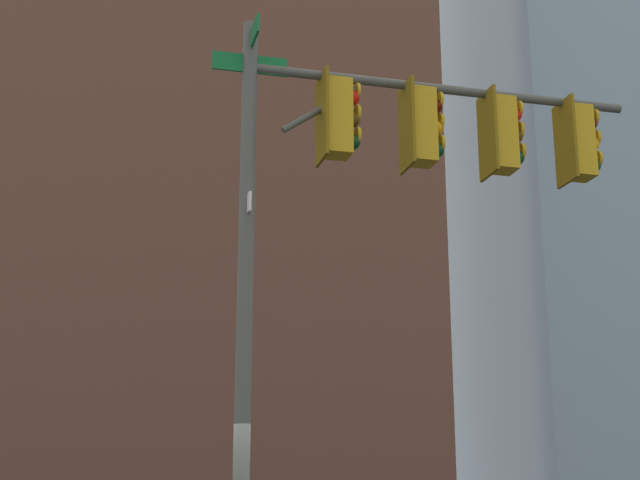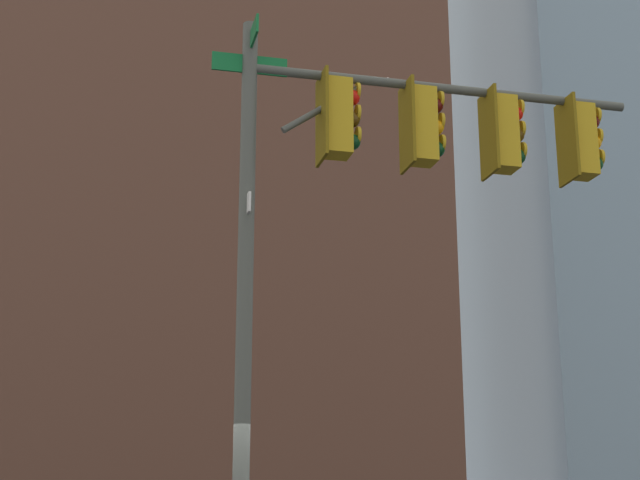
# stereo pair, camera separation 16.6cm
# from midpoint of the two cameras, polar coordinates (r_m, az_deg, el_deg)

# --- Properties ---
(signal_pole_assembly) EXTENTS (5.59, 1.17, 7.46)m
(signal_pole_assembly) POSITION_cam_midpoint_polar(r_m,az_deg,el_deg) (12.33, 4.60, 4.09)
(signal_pole_assembly) COLOR #4C514C
(signal_pole_assembly) RESTS_ON ground_plane
(building_brick_nearside) EXTENTS (21.02, 15.51, 39.77)m
(building_brick_nearside) POSITION_cam_midpoint_polar(r_m,az_deg,el_deg) (43.77, -9.61, 9.35)
(building_brick_nearside) COLOR brown
(building_brick_nearside) RESTS_ON ground_plane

